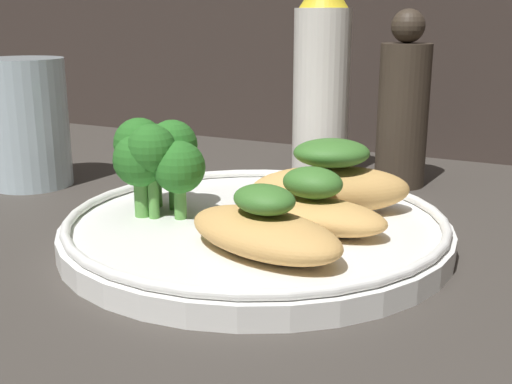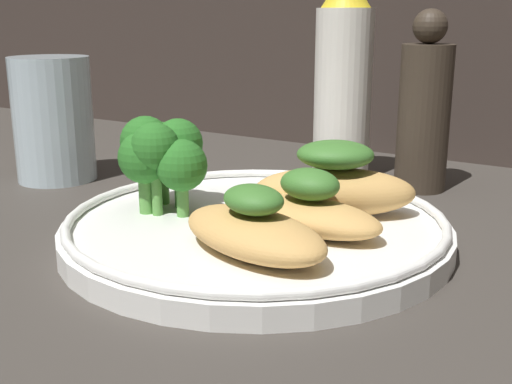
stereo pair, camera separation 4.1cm
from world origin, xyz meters
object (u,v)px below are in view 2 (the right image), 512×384
object	(u,v)px
plate	(256,228)
pepper_grinder	(424,111)
drinking_glass	(53,119)
sauce_bottle	(343,81)
broccoli_bunch	(161,152)

from	to	relation	value
plate	pepper_grinder	size ratio (longest dim) A/B	1.69
drinking_glass	sauce_bottle	bearing A→B (deg)	33.78
sauce_bottle	pepper_grinder	size ratio (longest dim) A/B	1.22
broccoli_bunch	plate	bearing A→B (deg)	10.29
plate	drinking_glass	xyz separation A→B (cm)	(-23.99, 4.41, 4.44)
broccoli_bunch	pepper_grinder	bearing A→B (deg)	60.02
drinking_glass	plate	bearing A→B (deg)	-10.42
drinking_glass	broccoli_bunch	bearing A→B (deg)	-18.20
sauce_bottle	drinking_glass	xyz separation A→B (cm)	(-21.22, -14.19, -3.25)
plate	broccoli_bunch	distance (cm)	8.22
sauce_bottle	drinking_glass	bearing A→B (deg)	-146.22
broccoli_bunch	drinking_glass	size ratio (longest dim) A/B	0.61
plate	drinking_glass	bearing A→B (deg)	169.58
pepper_grinder	sauce_bottle	bearing A→B (deg)	180.00
sauce_bottle	pepper_grinder	xyz separation A→B (cm)	(7.40, 0.00, -2.00)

